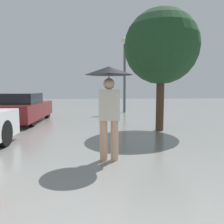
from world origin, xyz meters
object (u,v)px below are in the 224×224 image
object	(u,v)px
tree	(161,47)
parked_car_farthest	(19,108)
pedestrian	(109,90)
street_lamp	(125,62)

from	to	relation	value
tree	parked_car_farthest	bearing A→B (deg)	158.01
pedestrian	street_lamp	world-z (taller)	street_lamp
parked_car_farthest	street_lamp	size ratio (longest dim) A/B	0.90
pedestrian	parked_car_farthest	size ratio (longest dim) A/B	0.46
pedestrian	street_lamp	distance (m)	8.95
street_lamp	pedestrian	bearing A→B (deg)	-98.83
parked_car_farthest	street_lamp	distance (m)	6.46
pedestrian	tree	xyz separation A→B (m)	(1.86, 3.01, 1.38)
parked_car_farthest	street_lamp	bearing A→B (deg)	35.91
parked_car_farthest	tree	world-z (taller)	tree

